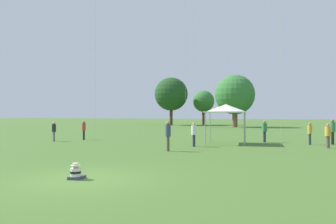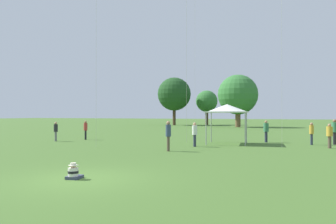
{
  "view_description": "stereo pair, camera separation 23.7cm",
  "coord_description": "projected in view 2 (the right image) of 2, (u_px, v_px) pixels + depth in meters",
  "views": [
    {
      "loc": [
        6.8,
        -9.19,
        2.2
      ],
      "look_at": [
        -0.08,
        7.85,
        2.34
      ],
      "focal_mm": 35.0,
      "sensor_mm": 36.0,
      "label": 1
    },
    {
      "loc": [
        7.02,
        -9.1,
        2.2
      ],
      "look_at": [
        -0.08,
        7.85,
        2.34
      ],
      "focal_mm": 35.0,
      "sensor_mm": 36.0,
      "label": 2
    }
  ],
  "objects": [
    {
      "name": "distant_tree_1",
      "position": [
        238.0,
        95.0,
        56.78
      ],
      "size": [
        6.94,
        6.94,
        9.13
      ],
      "color": "brown",
      "rests_on": "ground"
    },
    {
      "name": "person_standing_3",
      "position": [
        195.0,
        132.0,
        22.34
      ],
      "size": [
        0.49,
        0.49,
        1.66
      ],
      "rotation": [
        0.0,
        0.0,
        2.2
      ],
      "color": "#282D42",
      "rests_on": "ground"
    },
    {
      "name": "person_standing_6",
      "position": [
        266.0,
        129.0,
        25.73
      ],
      "size": [
        0.53,
        0.53,
        1.72
      ],
      "rotation": [
        0.0,
        0.0,
        1.99
      ],
      "color": "#282D42",
      "rests_on": "ground"
    },
    {
      "name": "person_standing_7",
      "position": [
        312.0,
        131.0,
        23.65
      ],
      "size": [
        0.4,
        0.4,
        1.61
      ],
      "rotation": [
        0.0,
        0.0,
        5.08
      ],
      "color": "#282D42",
      "rests_on": "ground"
    },
    {
      "name": "ground_plane",
      "position": [
        81.0,
        179.0,
        11.09
      ],
      "size": [
        300.0,
        300.0,
        0.0
      ],
      "primitive_type": "plane",
      "color": "#426628"
    },
    {
      "name": "canopy_tent",
      "position": [
        227.0,
        109.0,
        24.41
      ],
      "size": [
        3.42,
        3.42,
        2.97
      ],
      "rotation": [
        0.0,
        0.0,
        0.13
      ],
      "color": "white",
      "rests_on": "ground"
    },
    {
      "name": "person_standing_1",
      "position": [
        56.0,
        130.0,
        26.79
      ],
      "size": [
        0.45,
        0.45,
        1.6
      ],
      "rotation": [
        0.0,
        0.0,
        2.24
      ],
      "color": "slate",
      "rests_on": "ground"
    },
    {
      "name": "person_standing_2",
      "position": [
        330.0,
        134.0,
        21.22
      ],
      "size": [
        0.5,
        0.5,
        1.61
      ],
      "rotation": [
        0.0,
        0.0,
        5.93
      ],
      "color": "brown",
      "rests_on": "ground"
    },
    {
      "name": "seated_toddler",
      "position": [
        74.0,
        172.0,
        11.15
      ],
      "size": [
        0.52,
        0.6,
        0.56
      ],
      "rotation": [
        0.0,
        0.0,
        0.17
      ],
      "color": "#383D56",
      "rests_on": "ground"
    },
    {
      "name": "distant_tree_2",
      "position": [
        207.0,
        101.0,
        69.24
      ],
      "size": [
        4.56,
        4.56,
        7.3
      ],
      "color": "#473323",
      "rests_on": "ground"
    },
    {
      "name": "distant_tree_3",
      "position": [
        174.0,
        94.0,
        67.04
      ],
      "size": [
        6.82,
        6.82,
        9.8
      ],
      "color": "#473323",
      "rests_on": "ground"
    },
    {
      "name": "person_standing_4",
      "position": [
        86.0,
        128.0,
        28.43
      ],
      "size": [
        0.37,
        0.37,
        1.66
      ],
      "rotation": [
        0.0,
        0.0,
        6.09
      ],
      "color": "black",
      "rests_on": "ground"
    },
    {
      "name": "person_standing_0",
      "position": [
        335.0,
        130.0,
        23.83
      ],
      "size": [
        0.45,
        0.45,
        1.85
      ],
      "rotation": [
        0.0,
        0.0,
        0.16
      ],
      "color": "black",
      "rests_on": "ground"
    },
    {
      "name": "person_standing_5",
      "position": [
        168.0,
        133.0,
        19.58
      ],
      "size": [
        0.4,
        0.4,
        1.8
      ],
      "rotation": [
        0.0,
        0.0,
        1.89
      ],
      "color": "brown",
      "rests_on": "ground"
    }
  ]
}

